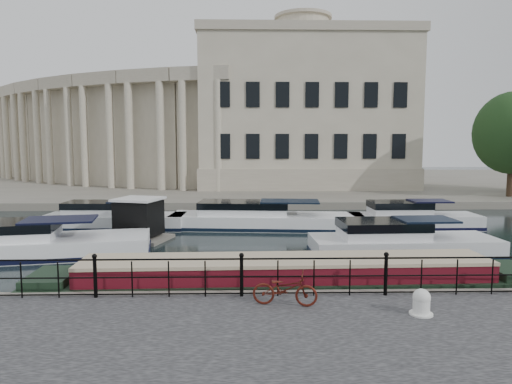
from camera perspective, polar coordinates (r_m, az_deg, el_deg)
The scene contains 9 objects.
ground_plane at distance 15.24m, azimuth -1.74°, elevation -12.10°, with size 160.00×160.00×0.00m, color black.
far_bank at distance 53.67m, azimuth -1.49°, elevation 1.22°, with size 120.00×42.00×0.55m, color #6B665B.
railing at distance 12.73m, azimuth -1.82°, elevation -10.10°, with size 24.14×0.14×1.22m.
civic_building at distance 49.26m, azimuth -2.69°, elevation 8.67°, with size 53.55×31.84×16.85m.
bicycle at distance 12.12m, azimuth 3.63°, elevation -11.98°, with size 0.59×1.69×0.89m, color #47140C.
mooring_bollard at distance 12.23m, azimuth 19.98°, elevation -12.85°, with size 0.58×0.58×0.65m.
narrowboat at distance 14.61m, azimuth 3.74°, elevation -11.41°, with size 15.88×2.54×1.58m.
harbour_hut at distance 23.27m, azimuth -14.42°, elevation -3.54°, with size 3.32×3.00×2.17m.
cabin_cruisers at distance 23.08m, azimuth -3.07°, elevation -4.91°, with size 27.22×10.44×1.99m.
Camera 1 is at (0.10, -14.48, 4.73)m, focal length 32.00 mm.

